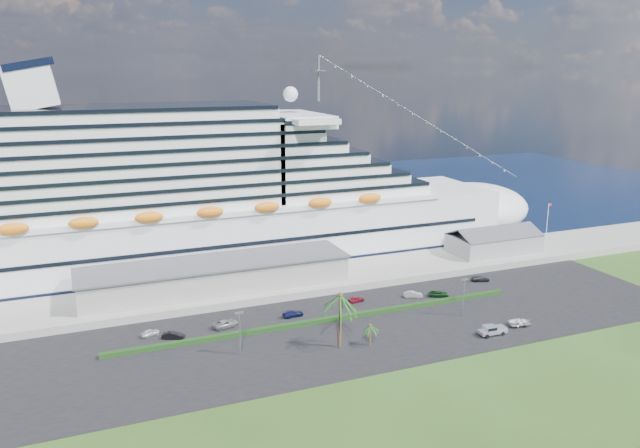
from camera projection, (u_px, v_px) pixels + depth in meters
name	position (u px, v px, depth m)	size (l,w,h in m)	color
ground	(397.00, 348.00, 116.48)	(420.00, 420.00, 0.00)	#294517
asphalt_lot	(371.00, 325.00, 126.35)	(140.00, 38.00, 0.12)	black
wharf	(318.00, 278.00, 152.18)	(240.00, 20.00, 1.80)	gray
water	(228.00, 207.00, 233.22)	(420.00, 160.00, 0.02)	black
cruise_ship	(206.00, 203.00, 162.00)	(191.00, 38.00, 54.00)	silver
terminal_building	(216.00, 274.00, 142.04)	(61.00, 15.00, 6.30)	gray
port_shed	(494.00, 242.00, 170.33)	(24.00, 12.31, 7.37)	gray
flagpole	(547.00, 223.00, 175.98)	(1.08, 0.16, 12.00)	silver
hedge	(325.00, 320.00, 127.79)	(88.00, 1.10, 0.90)	black
lamp_post_left	(240.00, 328.00, 112.13)	(1.60, 0.35, 8.27)	gray
lamp_post_right	(464.00, 293.00, 129.67)	(1.60, 0.35, 8.27)	gray
palm_tall	(340.00, 302.00, 114.17)	(8.82, 8.82, 11.13)	#47301E
palm_short	(370.00, 328.00, 116.19)	(3.53, 3.53, 4.56)	#47301E
parked_car_0	(150.00, 333.00, 121.26)	(1.51, 3.75, 1.28)	silver
parked_car_1	(173.00, 335.00, 119.86)	(1.51, 4.34, 1.43)	black
parked_car_2	(226.00, 324.00, 125.19)	(2.47, 5.36, 1.49)	gray
parked_car_3	(293.00, 314.00, 130.49)	(1.85, 4.54, 1.32)	#121740
parked_car_4	(356.00, 299.00, 138.59)	(1.52, 3.77, 1.29)	maroon
parked_car_5	(413.00, 294.00, 141.43)	(1.48, 4.25, 1.40)	#98999E
parked_car_6	(439.00, 294.00, 141.96)	(2.15, 4.66, 1.29)	black
parked_car_7	(480.00, 279.00, 152.00)	(1.79, 4.40, 1.28)	black
pickup_truck	(492.00, 330.00, 121.43)	(5.79, 2.35, 2.01)	black
boat_trailer	(520.00, 322.00, 125.35)	(5.79, 4.18, 1.61)	gray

